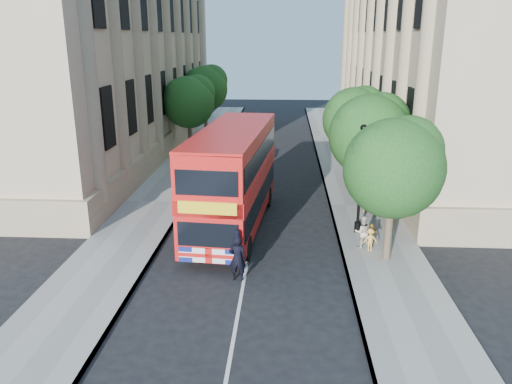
% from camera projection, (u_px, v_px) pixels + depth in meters
% --- Properties ---
extents(ground, '(120.00, 120.00, 0.00)m').
position_uv_depth(ground, '(242.00, 292.00, 18.37)').
color(ground, black).
rests_on(ground, ground).
extents(pavement_right, '(3.50, 80.00, 0.12)m').
position_uv_depth(pavement_right, '(361.00, 206.00, 27.56)').
color(pavement_right, gray).
rests_on(pavement_right, ground).
extents(pavement_left, '(3.50, 80.00, 0.12)m').
position_uv_depth(pavement_left, '(156.00, 202.00, 28.21)').
color(pavement_left, gray).
rests_on(pavement_left, ground).
extents(building_right, '(12.00, 38.00, 18.00)m').
position_uv_depth(building_right, '(449.00, 37.00, 37.80)').
color(building_right, tan).
rests_on(building_right, ground).
extents(building_left, '(12.00, 38.00, 18.00)m').
position_uv_depth(building_left, '(93.00, 37.00, 39.37)').
color(building_left, tan).
rests_on(building_left, ground).
extents(tree_right_near, '(4.00, 4.00, 6.08)m').
position_uv_depth(tree_right_near, '(395.00, 163.00, 19.67)').
color(tree_right_near, '#473828').
rests_on(tree_right_near, ground).
extents(tree_right_mid, '(4.20, 4.20, 6.37)m').
position_uv_depth(tree_right_mid, '(371.00, 131.00, 25.33)').
color(tree_right_mid, '#473828').
rests_on(tree_right_mid, ground).
extents(tree_right_far, '(4.00, 4.00, 6.15)m').
position_uv_depth(tree_right_far, '(355.00, 116.00, 31.09)').
color(tree_right_far, '#473828').
rests_on(tree_right_far, ground).
extents(tree_left_far, '(4.00, 4.00, 6.30)m').
position_uv_depth(tree_left_far, '(189.00, 99.00, 38.40)').
color(tree_left_far, '#473828').
rests_on(tree_left_far, ground).
extents(tree_left_back, '(4.20, 4.20, 6.65)m').
position_uv_depth(tree_left_back, '(205.00, 86.00, 45.95)').
color(tree_left_back, '#473828').
rests_on(tree_left_back, ground).
extents(lamp_post, '(0.32, 0.32, 5.16)m').
position_uv_depth(lamp_post, '(360.00, 184.00, 23.06)').
color(lamp_post, black).
rests_on(lamp_post, pavement_right).
extents(double_decker_bus, '(3.64, 10.64, 4.83)m').
position_uv_depth(double_decker_bus, '(233.00, 175.00, 23.86)').
color(double_decker_bus, red).
rests_on(double_decker_bus, ground).
extents(box_van, '(2.07, 4.59, 2.57)m').
position_uv_depth(box_van, '(221.00, 164.00, 31.73)').
color(box_van, black).
rests_on(box_van, ground).
extents(police_constable, '(0.66, 0.44, 1.80)m').
position_uv_depth(police_constable, '(237.00, 258.00, 19.07)').
color(police_constable, black).
rests_on(police_constable, ground).
extents(woman_pedestrian, '(0.75, 0.60, 1.47)m').
position_uv_depth(woman_pedestrian, '(363.00, 232.00, 21.77)').
color(woman_pedestrian, beige).
rests_on(woman_pedestrian, pavement_right).
extents(child_a, '(0.62, 0.32, 1.02)m').
position_uv_depth(child_a, '(372.00, 235.00, 22.08)').
color(child_a, orange).
rests_on(child_a, pavement_right).
extents(child_b, '(0.71, 0.50, 1.01)m').
position_uv_depth(child_b, '(370.00, 239.00, 21.57)').
color(child_b, '#E3AF4D').
rests_on(child_b, pavement_right).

